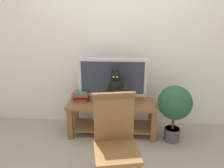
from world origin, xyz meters
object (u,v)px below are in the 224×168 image
object	(u,v)px
cat	(116,88)
book_stack	(81,96)
wooden_chair	(115,138)
tv_stand	(112,112)
potted_plant	(175,105)
tv	(113,79)
media_box	(116,101)

from	to	relation	value
cat	book_stack	world-z (taller)	cat
wooden_chair	book_stack	bearing A→B (deg)	117.22
tv_stand	potted_plant	distance (m)	0.85
tv	book_stack	size ratio (longest dim) A/B	3.58
media_box	book_stack	bearing A→B (deg)	169.74
tv_stand	book_stack	world-z (taller)	book_stack
tv_stand	wooden_chair	xyz separation A→B (m)	(0.09, -1.00, 0.21)
tv	media_box	size ratio (longest dim) A/B	2.57
tv_stand	cat	size ratio (longest dim) A/B	2.82
media_box	book_stack	world-z (taller)	book_stack
cat	tv_stand	bearing A→B (deg)	123.77
media_box	cat	distance (m)	0.20
book_stack	cat	bearing A→B (deg)	-12.08
tv	book_stack	distance (m)	0.50
tv	cat	size ratio (longest dim) A/B	2.15
tv_stand	cat	world-z (taller)	cat
tv_stand	media_box	size ratio (longest dim) A/B	3.36
book_stack	potted_plant	distance (m)	1.27
media_box	wooden_chair	world-z (taller)	wooden_chair
media_box	potted_plant	world-z (taller)	potted_plant
tv	wooden_chair	world-z (taller)	tv
book_stack	potted_plant	xyz separation A→B (m)	(1.26, -0.17, -0.03)
cat	tv	bearing A→B (deg)	109.54
wooden_chair	potted_plant	xyz separation A→B (m)	(0.73, 0.86, -0.03)
tv_stand	book_stack	xyz separation A→B (m)	(-0.44, 0.03, 0.22)
wooden_chair	potted_plant	world-z (taller)	wooden_chair
media_box	wooden_chair	distance (m)	0.94
book_stack	potted_plant	size ratio (longest dim) A/B	0.33
tv_stand	potted_plant	world-z (taller)	potted_plant
media_box	wooden_chair	xyz separation A→B (m)	(0.04, -0.94, 0.02)
potted_plant	wooden_chair	bearing A→B (deg)	-130.11
tv	potted_plant	xyz separation A→B (m)	(0.82, -0.20, -0.28)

